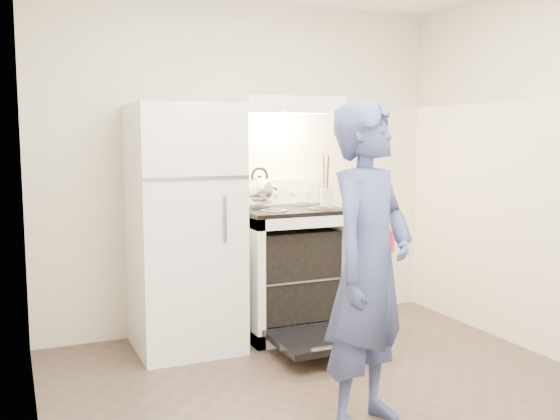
{
  "coord_description": "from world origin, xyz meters",
  "views": [
    {
      "loc": [
        -1.68,
        -2.74,
        1.49
      ],
      "look_at": [
        -0.05,
        1.0,
        1.0
      ],
      "focal_mm": 40.0,
      "sensor_mm": 36.0,
      "label": 1
    }
  ],
  "objects_px": {
    "refrigerator": "(184,228)",
    "dutch_oven": "(372,240)",
    "tea_kettle": "(260,188)",
    "person": "(369,267)",
    "stove_body": "(289,272)"
  },
  "relations": [
    {
      "from": "refrigerator",
      "to": "person",
      "type": "relative_size",
      "value": 1.03
    },
    {
      "from": "refrigerator",
      "to": "tea_kettle",
      "type": "relative_size",
      "value": 5.62
    },
    {
      "from": "tea_kettle",
      "to": "dutch_oven",
      "type": "distance_m",
      "value": 1.29
    },
    {
      "from": "refrigerator",
      "to": "tea_kettle",
      "type": "bearing_deg",
      "value": 9.38
    },
    {
      "from": "person",
      "to": "stove_body",
      "type": "bearing_deg",
      "value": 50.67
    },
    {
      "from": "tea_kettle",
      "to": "person",
      "type": "relative_size",
      "value": 0.18
    },
    {
      "from": "dutch_oven",
      "to": "refrigerator",
      "type": "bearing_deg",
      "value": 124.37
    },
    {
      "from": "person",
      "to": "dutch_oven",
      "type": "relative_size",
      "value": 4.99
    },
    {
      "from": "dutch_oven",
      "to": "person",
      "type": "bearing_deg",
      "value": -123.45
    },
    {
      "from": "stove_body",
      "to": "dutch_oven",
      "type": "xyz_separation_m",
      "value": [
        -0.02,
        -1.19,
        0.43
      ]
    },
    {
      "from": "refrigerator",
      "to": "dutch_oven",
      "type": "bearing_deg",
      "value": -55.63
    },
    {
      "from": "stove_body",
      "to": "person",
      "type": "bearing_deg",
      "value": -99.77
    },
    {
      "from": "stove_body",
      "to": "dutch_oven",
      "type": "bearing_deg",
      "value": -90.73
    },
    {
      "from": "refrigerator",
      "to": "dutch_oven",
      "type": "distance_m",
      "value": 1.41
    },
    {
      "from": "refrigerator",
      "to": "stove_body",
      "type": "height_order",
      "value": "refrigerator"
    }
  ]
}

